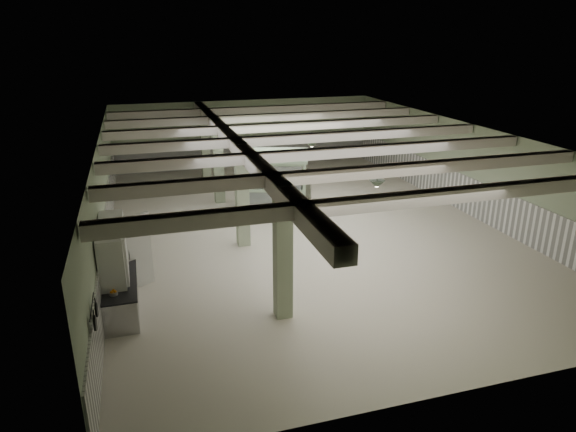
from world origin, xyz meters
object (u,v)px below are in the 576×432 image
object	(u,v)px
prep_counter	(121,276)
walkin_cooler	(115,263)
filing_cabinet	(306,191)
guard_booth	(272,171)

from	to	relation	value
prep_counter	walkin_cooler	distance (m)	0.94
prep_counter	filing_cabinet	size ratio (longest dim) A/B	3.99
walkin_cooler	guard_booth	xyz separation A→B (m)	(6.10, 6.46, 0.47)
walkin_cooler	filing_cabinet	bearing A→B (deg)	40.65
filing_cabinet	guard_booth	bearing A→B (deg)	-153.51
guard_booth	filing_cabinet	xyz separation A→B (m)	(1.51, 0.07, -0.99)
filing_cabinet	walkin_cooler	bearing A→B (deg)	-115.67
prep_counter	walkin_cooler	world-z (taller)	walkin_cooler
prep_counter	filing_cabinet	world-z (taller)	filing_cabinet
guard_booth	filing_cabinet	size ratio (longest dim) A/B	2.83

